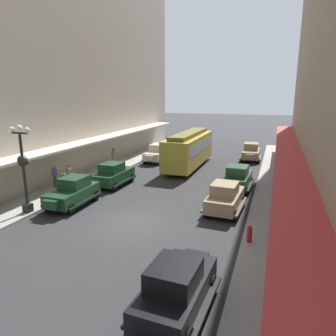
% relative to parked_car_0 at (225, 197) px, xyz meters
% --- Properties ---
extents(ground_plane, '(200.00, 200.00, 0.00)m').
position_rel_parked_car_0_xyz_m(ground_plane, '(-4.54, -3.53, -0.94)').
color(ground_plane, '#2D2D30').
extents(sidewalk_left, '(3.00, 60.00, 0.15)m').
position_rel_parked_car_0_xyz_m(sidewalk_left, '(-12.04, -3.53, -0.87)').
color(sidewalk_left, '#99968E').
rests_on(sidewalk_left, ground).
extents(sidewalk_right, '(3.00, 60.00, 0.15)m').
position_rel_parked_car_0_xyz_m(sidewalk_right, '(2.96, -3.53, -0.87)').
color(sidewalk_right, '#99968E').
rests_on(sidewalk_right, ground).
extents(parked_car_0, '(2.31, 4.32, 1.84)m').
position_rel_parked_car_0_xyz_m(parked_car_0, '(0.00, 0.00, 0.00)').
color(parked_car_0, '#997F5B').
rests_on(parked_car_0, ground).
extents(parked_car_1, '(2.30, 4.32, 1.84)m').
position_rel_parked_car_0_xyz_m(parked_car_1, '(-0.00, -9.50, 0.00)').
color(parked_car_1, black).
rests_on(parked_car_1, ground).
extents(parked_car_2, '(2.29, 4.31, 1.84)m').
position_rel_parked_car_0_xyz_m(parked_car_2, '(0.15, 4.84, 0.00)').
color(parked_car_2, '#193D23').
rests_on(parked_car_2, ground).
extents(parked_car_3, '(2.31, 4.32, 1.84)m').
position_rel_parked_car_0_xyz_m(parked_car_3, '(-9.21, 18.00, 0.00)').
color(parked_car_3, '#19234C').
rests_on(parked_car_3, ground).
extents(parked_car_4, '(2.23, 4.29, 1.84)m').
position_rel_parked_car_0_xyz_m(parked_car_4, '(0.17, 16.06, 0.00)').
color(parked_car_4, '#997F5B').
rests_on(parked_car_4, ground).
extents(parked_car_5, '(2.20, 4.28, 1.84)m').
position_rel_parked_car_0_xyz_m(parked_car_5, '(-9.34, -2.18, 0.00)').
color(parked_car_5, '#193D23').
rests_on(parked_car_5, ground).
extents(parked_car_6, '(2.16, 4.27, 1.84)m').
position_rel_parked_car_0_xyz_m(parked_car_6, '(-9.12, 11.98, 0.00)').
color(parked_car_6, beige).
rests_on(parked_car_6, ground).
extents(parked_car_7, '(2.21, 4.28, 1.84)m').
position_rel_parked_car_0_xyz_m(parked_car_7, '(-9.10, 2.61, 0.00)').
color(parked_car_7, '#193D23').
rests_on(parked_car_7, ground).
extents(streetcar, '(2.55, 9.61, 3.46)m').
position_rel_parked_car_0_xyz_m(streetcar, '(-5.25, 10.53, 0.96)').
color(streetcar, gold).
rests_on(streetcar, ground).
extents(lamp_post_with_clock, '(1.42, 0.44, 5.16)m').
position_rel_parked_car_0_xyz_m(lamp_post_with_clock, '(-10.94, -4.39, 2.04)').
color(lamp_post_with_clock, black).
rests_on(lamp_post_with_clock, sidewalk_left).
extents(fire_hydrant, '(0.24, 0.24, 0.82)m').
position_rel_parked_car_0_xyz_m(fire_hydrant, '(1.81, -3.93, -0.38)').
color(fire_hydrant, '#B21E19').
rests_on(fire_hydrant, sidewalk_right).
extents(pedestrian_0, '(0.36, 0.28, 1.67)m').
position_rel_parked_car_0_xyz_m(pedestrian_0, '(-11.15, -0.71, 0.07)').
color(pedestrian_0, '#4C4238').
rests_on(pedestrian_0, sidewalk_left).
extents(pedestrian_1, '(0.36, 0.28, 1.67)m').
position_rel_parked_car_0_xyz_m(pedestrian_1, '(-12.25, 8.25, 0.07)').
color(pedestrian_1, slate).
rests_on(pedestrian_1, sidewalk_left).
extents(pedestrian_2, '(0.36, 0.24, 1.64)m').
position_rel_parked_car_0_xyz_m(pedestrian_2, '(-12.77, 0.29, 0.05)').
color(pedestrian_2, '#2D2D33').
rests_on(pedestrian_2, sidewalk_left).
extents(pedestrian_3, '(0.36, 0.28, 1.67)m').
position_rel_parked_car_0_xyz_m(pedestrian_3, '(-11.83, 0.71, 0.07)').
color(pedestrian_3, '#4C4238').
rests_on(pedestrian_3, sidewalk_left).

